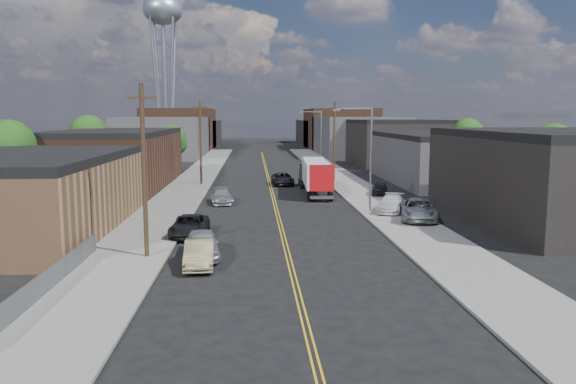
{
  "coord_description": "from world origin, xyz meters",
  "views": [
    {
      "loc": [
        -2.03,
        -22.11,
        8.17
      ],
      "look_at": [
        0.6,
        19.71,
        2.5
      ],
      "focal_mm": 35.0,
      "sensor_mm": 36.0,
      "label": 1
    }
  ],
  "objects": [
    {
      "name": "skyline_right_b",
      "position": [
        20.0,
        120.0,
        5.0
      ],
      "size": [
        16.0,
        26.0,
        10.0
      ],
      "primitive_type": "cube",
      "color": "#43291B",
      "rests_on": "ground"
    },
    {
      "name": "warehouse_brown",
      "position": [
        -18.0,
        44.0,
        3.3
      ],
      "size": [
        12.0,
        26.0,
        6.6
      ],
      "color": "#43291B",
      "rests_on": "ground"
    },
    {
      "name": "skyline_left_a",
      "position": [
        -20.0,
        95.0,
        4.0
      ],
      "size": [
        16.0,
        30.0,
        8.0
      ],
      "primitive_type": "cube",
      "color": "#373739",
      "rests_on": "ground"
    },
    {
      "name": "water_tower",
      "position": [
        -22.0,
        110.0,
        30.65
      ],
      "size": [
        9.0,
        9.0,
        36.9
      ],
      "color": "gray",
      "rests_on": "ground"
    },
    {
      "name": "car_left_b",
      "position": [
        -5.0,
        8.0,
        0.73
      ],
      "size": [
        1.79,
        4.51,
        1.46
      ],
      "primitive_type": "imported",
      "rotation": [
        0.0,
        0.0,
        0.06
      ],
      "color": "#877C58",
      "rests_on": "ground"
    },
    {
      "name": "car_right_lot_b",
      "position": [
        9.58,
        24.0,
        0.85
      ],
      "size": [
        3.63,
        5.21,
        1.4
      ],
      "primitive_type": "imported",
      "rotation": [
        0.0,
        0.0,
        -0.38
      ],
      "color": "silver",
      "rests_on": "sidewalk_right"
    },
    {
      "name": "car_left_c",
      "position": [
        -6.4,
        16.0,
        0.71
      ],
      "size": [
        2.5,
        5.2,
        1.43
      ],
      "primitive_type": "imported",
      "rotation": [
        0.0,
        0.0,
        -0.03
      ],
      "color": "black",
      "rests_on": "ground"
    },
    {
      "name": "tree_right_near",
      "position": [
        30.06,
        36.0,
        4.87
      ],
      "size": [
        4.6,
        4.48,
        7.44
      ],
      "color": "black",
      "rests_on": "ground"
    },
    {
      "name": "skyline_right_a",
      "position": [
        20.0,
        95.0,
        4.0
      ],
      "size": [
        16.0,
        30.0,
        8.0
      ],
      "primitive_type": "cube",
      "color": "#373739",
      "rests_on": "ground"
    },
    {
      "name": "tree_left_mid",
      "position": [
        -23.94,
        55.0,
        5.48
      ],
      "size": [
        5.1,
        5.04,
        8.37
      ],
      "color": "black",
      "rests_on": "ground"
    },
    {
      "name": "car_left_a",
      "position": [
        -5.0,
        10.0,
        0.8
      ],
      "size": [
        2.42,
        4.88,
        1.6
      ],
      "primitive_type": "imported",
      "rotation": [
        0.0,
        0.0,
        0.12
      ],
      "color": "silver",
      "rests_on": "ground"
    },
    {
      "name": "tree_left_near",
      "position": [
        -23.94,
        30.0,
        5.18
      ],
      "size": [
        4.85,
        4.76,
        7.91
      ],
      "color": "black",
      "rests_on": "ground"
    },
    {
      "name": "car_ahead_truck",
      "position": [
        1.5,
        44.47,
        0.73
      ],
      "size": [
        2.63,
        5.33,
        1.45
      ],
      "primitive_type": "imported",
      "rotation": [
        0.0,
        0.0,
        0.04
      ],
      "color": "black",
      "rests_on": "ground"
    },
    {
      "name": "car_left_d",
      "position": [
        -5.0,
        30.53,
        0.68
      ],
      "size": [
        2.44,
        4.9,
        1.37
      ],
      "primitive_type": "imported",
      "rotation": [
        0.0,
        0.0,
        0.11
      ],
      "color": "#9B9EA0",
      "rests_on": "ground"
    },
    {
      "name": "utility_pole_left_near",
      "position": [
        -8.2,
        10.0,
        5.14
      ],
      "size": [
        1.6,
        0.26,
        10.0
      ],
      "color": "black",
      "rests_on": "ground"
    },
    {
      "name": "centerline",
      "position": [
        0.0,
        45.0,
        0.01
      ],
      "size": [
        0.32,
        120.0,
        0.01
      ],
      "primitive_type": "cube",
      "color": "gold",
      "rests_on": "ground"
    },
    {
      "name": "warehouse_tan",
      "position": [
        -18.0,
        18.0,
        2.8
      ],
      "size": [
        12.0,
        22.0,
        5.6
      ],
      "color": "#936544",
      "rests_on": "ground"
    },
    {
      "name": "industrial_right_c",
      "position": [
        22.0,
        72.0,
        3.8
      ],
      "size": [
        14.0,
        22.0,
        7.6
      ],
      "color": "black",
      "rests_on": "ground"
    },
    {
      "name": "tree_left_far",
      "position": [
        -13.94,
        62.0,
        4.57
      ],
      "size": [
        4.35,
        4.2,
        6.97
      ],
      "color": "black",
      "rests_on": "ground"
    },
    {
      "name": "utility_pole_right",
      "position": [
        8.2,
        48.0,
        5.14
      ],
      "size": [
        1.6,
        0.26,
        10.0
      ],
      "color": "black",
      "rests_on": "ground"
    },
    {
      "name": "car_right_lot_a",
      "position": [
        10.83,
        20.21,
        0.97
      ],
      "size": [
        4.07,
        6.42,
        1.65
      ],
      "primitive_type": "imported",
      "rotation": [
        0.0,
        0.0,
        -0.24
      ],
      "color": "gray",
      "rests_on": "sidewalk_right"
    },
    {
      "name": "skyline_left_c",
      "position": [
        -20.0,
        140.0,
        3.5
      ],
      "size": [
        16.0,
        40.0,
        7.0
      ],
      "primitive_type": "cube",
      "color": "black",
      "rests_on": "ground"
    },
    {
      "name": "semi_truck",
      "position": [
        4.5,
        37.27,
        2.05
      ],
      "size": [
        2.81,
        13.88,
        3.61
      ],
      "rotation": [
        0.0,
        0.0,
        -0.04
      ],
      "color": "#BCBCBC",
      "rests_on": "ground"
    },
    {
      "name": "chainlink_fence",
      "position": [
        -11.5,
        3.5,
        0.66
      ],
      "size": [
        0.05,
        16.0,
        1.22
      ],
      "color": "slate",
      "rests_on": "ground"
    },
    {
      "name": "skyline_right_c",
      "position": [
        20.0,
        140.0,
        3.5
      ],
      "size": [
        16.0,
        40.0,
        7.0
      ],
      "primitive_type": "cube",
      "color": "black",
      "rests_on": "ground"
    },
    {
      "name": "car_right_lot_c",
      "position": [
        11.0,
        34.47,
        0.81
      ],
      "size": [
        2.48,
        4.16,
        1.33
      ],
      "primitive_type": "imported",
      "rotation": [
        0.0,
        0.0,
        -0.25
      ],
      "color": "black",
      "rests_on": "sidewalk_right"
    },
    {
      "name": "skyline_left_b",
      "position": [
        -20.0,
        120.0,
        5.0
      ],
      "size": [
        16.0,
        26.0,
        10.0
      ],
      "primitive_type": "cube",
      "color": "#43291B",
      "rests_on": "ground"
    },
    {
      "name": "utility_pole_left_far",
      "position": [
        -8.2,
        45.0,
        5.14
      ],
      "size": [
        1.6,
        0.26,
        10.0
      ],
      "color": "black",
      "rests_on": "ground"
    },
    {
      "name": "industrial_right_b",
      "position": [
        22.0,
        46.0,
        3.05
      ],
      "size": [
        14.0,
        24.0,
        6.1
      ],
      "color": "#373739",
      "rests_on": "ground"
    },
    {
      "name": "streetlight_far",
      "position": [
        7.6,
        60.0,
        5.33
      ],
      "size": [
        3.39,
        0.25,
        9.0
      ],
      "color": "gray",
      "rests_on": "ground"
    },
    {
      "name": "industrial_right_a",
      "position": [
        21.99,
        20.0,
        3.55
      ],
      "size": [
        14.0,
        22.0,
        7.1
      ],
      "color": "black",
      "rests_on": "ground"
    },
    {
      "name": "ground",
      "position": [
        0.0,
        60.0,
        0.0
      ],
      "size": [
        260.0,
        260.0,
        0.0
      ],
      "primitive_type": "plane",
      "color": "black",
      "rests_on": "ground"
    },
    {
      "name": "sidewalk_right",
      "position": [
        9.5,
        45.0,
        0.07
      ],
      "size": [
        5.0,
        140.0,
        0.15
      ],
      "primitive_type": "cube",
      "color": "slate",
      "rests_on": "ground"
    },
    {
      "name": "streetlight_near",
      "position": [
        7.6,
        25.0,
        5.33
      ],
      "size": [
        3.39,
        0.25,
        9.0
      ],
      "color": "gray",
      "rests_on": "ground"
    },
    {
      "name": "sidewalk_left",
      "position": [
        -9.5,
        45.0,
        0.07
      ],
      "size": [
        5.0,
        140.0,
        0.15
      ],
      "primitive_type": "cube",
      "color": "slate",
      "rests_on": "ground"
    },
    {
      "name": "tree_right_far",
      "position": [
        30.06,
        60.0,
        5.18
      ],
      "size": [
        4.85,
        4.76,
        7.91
      ],
      "color": "black",
      "rests_on": "ground"
    }
  ]
}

